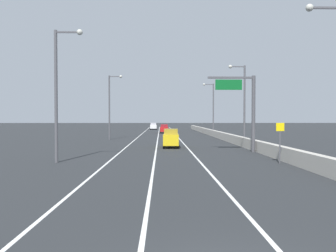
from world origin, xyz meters
The scene contains 15 objects.
ground_plane centered at (0.00, 64.00, 0.00)m, with size 320.00×320.00×0.00m, color #26282B.
lane_stripe_left centered at (-5.50, 55.00, 0.00)m, with size 0.16×130.00×0.00m, color silver.
lane_stripe_center centered at (-2.00, 55.00, 0.00)m, with size 0.16×130.00×0.00m, color silver.
lane_stripe_right centered at (1.50, 55.00, 0.00)m, with size 0.16×130.00×0.00m, color silver.
jersey_barrier_right centered at (8.18, 40.00, 0.55)m, with size 0.60×120.00×1.10m, color #B2ADA3.
overhead_sign_gantry centered at (6.84, 26.55, 4.73)m, with size 4.68×0.36×7.50m.
speed_advisory_sign centered at (7.28, 18.17, 1.76)m, with size 0.60×0.11×3.00m.
lamp_post_right_near centered at (8.70, 13.06, 5.75)m, with size 2.14×0.44×10.00m.
lamp_post_right_second centered at (8.74, 35.97, 5.75)m, with size 2.14×0.44×10.00m.
lamp_post_right_third centered at (8.33, 58.89, 5.75)m, with size 2.14×0.44×10.00m.
lamp_post_left_near centered at (-9.10, 19.06, 5.75)m, with size 2.14×0.44×10.00m.
lamp_post_left_mid centered at (-9.24, 46.56, 5.75)m, with size 2.14×0.44×10.00m.
car_yellow_0 centered at (-0.35, 31.97, 1.06)m, with size 1.90×4.18×2.13m.
car_white_1 centered at (-3.68, 92.70, 0.99)m, with size 1.97×4.73×1.98m.
car_red_2 centered at (-0.76, 69.68, 0.97)m, with size 1.83×4.74×1.95m.
Camera 1 is at (-1.49, -6.89, 3.37)m, focal length 36.71 mm.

